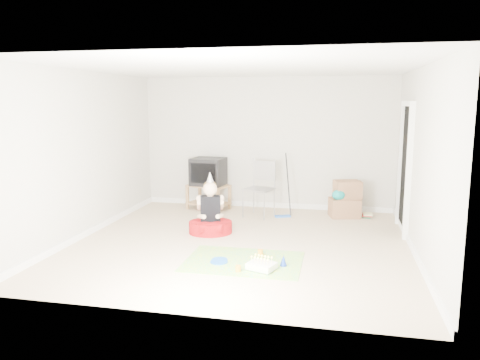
% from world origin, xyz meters
% --- Properties ---
extents(ground, '(5.00, 5.00, 0.00)m').
position_xyz_m(ground, '(0.00, 0.00, 0.00)').
color(ground, beige).
rests_on(ground, ground).
extents(doorway_recess, '(0.02, 0.90, 2.05)m').
position_xyz_m(doorway_recess, '(2.48, 1.20, 1.02)').
color(doorway_recess, black).
rests_on(doorway_recess, ground).
extents(tv_stand, '(0.89, 0.71, 0.49)m').
position_xyz_m(tv_stand, '(-1.10, 2.08, 0.29)').
color(tv_stand, '#A27749').
rests_on(tv_stand, ground).
extents(crt_tv, '(0.68, 0.58, 0.54)m').
position_xyz_m(crt_tv, '(-1.10, 2.08, 0.76)').
color(crt_tv, black).
rests_on(crt_tv, tv_stand).
extents(folding_chair, '(0.60, 0.59, 1.07)m').
position_xyz_m(folding_chair, '(-0.02, 1.69, 0.52)').
color(folding_chair, '#9D9CA2').
rests_on(folding_chair, ground).
extents(cardboard_boxes, '(0.62, 0.54, 0.68)m').
position_xyz_m(cardboard_boxes, '(1.56, 2.00, 0.32)').
color(cardboard_boxes, '#9B6C4B').
rests_on(cardboard_boxes, ground).
extents(floor_mop, '(0.31, 0.37, 1.16)m').
position_xyz_m(floor_mop, '(0.43, 1.74, 0.26)').
color(floor_mop, blue).
rests_on(floor_mop, ground).
extents(book_pile, '(0.22, 0.26, 0.08)m').
position_xyz_m(book_pile, '(1.96, 2.05, 0.04)').
color(book_pile, '#226643').
rests_on(book_pile, ground).
extents(seated_woman, '(0.88, 0.88, 1.01)m').
position_xyz_m(seated_woman, '(-0.60, 0.43, 0.22)').
color(seated_woman, '#B11014').
rests_on(seated_woman, ground).
extents(party_mat, '(1.56, 1.13, 0.01)m').
position_xyz_m(party_mat, '(0.21, -0.82, 0.00)').
color(party_mat, '#E4308B').
rests_on(party_mat, ground).
extents(birthday_cake, '(0.40, 0.36, 0.15)m').
position_xyz_m(birthday_cake, '(0.49, -1.08, 0.05)').
color(birthday_cake, white).
rests_on(birthday_cake, party_mat).
extents(blue_plate_near, '(0.27, 0.27, 0.01)m').
position_xyz_m(blue_plate_near, '(-0.12, -0.84, 0.01)').
color(blue_plate_near, blue).
rests_on(blue_plate_near, party_mat).
extents(blue_plate_far, '(0.24, 0.24, 0.01)m').
position_xyz_m(blue_plate_far, '(-0.10, -0.93, 0.01)').
color(blue_plate_far, blue).
rests_on(blue_plate_far, party_mat).
extents(orange_cup_near, '(0.08, 0.08, 0.08)m').
position_xyz_m(orange_cup_near, '(0.39, -0.53, 0.05)').
color(orange_cup_near, orange).
rests_on(orange_cup_near, party_mat).
extents(orange_cup_far, '(0.09, 0.09, 0.08)m').
position_xyz_m(orange_cup_far, '(0.22, -1.21, 0.05)').
color(orange_cup_far, orange).
rests_on(orange_cup_far, party_mat).
extents(blue_party_hat, '(0.10, 0.10, 0.14)m').
position_xyz_m(blue_party_hat, '(0.75, -0.88, 0.08)').
color(blue_party_hat, '#1A3EB7').
rests_on(blue_party_hat, party_mat).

